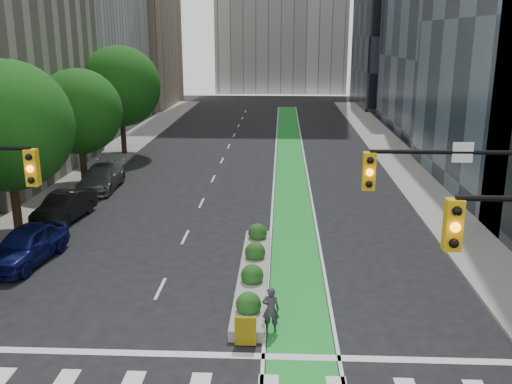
# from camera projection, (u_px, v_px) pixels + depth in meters

# --- Properties ---
(ground) EXTENTS (160.00, 160.00, 0.00)m
(ground) POSITION_uv_depth(u_px,v_px,m) (202.00, 377.00, 17.00)
(ground) COLOR black
(ground) RESTS_ON ground
(sidewalk_left) EXTENTS (3.60, 90.00, 0.15)m
(sidewalk_left) POSITION_uv_depth(u_px,v_px,m) (88.00, 173.00, 41.56)
(sidewalk_left) COLOR gray
(sidewalk_left) RESTS_ON ground
(sidewalk_right) EXTENTS (3.60, 90.00, 0.15)m
(sidewalk_right) POSITION_uv_depth(u_px,v_px,m) (415.00, 177.00, 40.52)
(sidewalk_right) COLOR gray
(sidewalk_right) RESTS_ON ground
(bike_lane_paint) EXTENTS (2.20, 70.00, 0.01)m
(bike_lane_paint) POSITION_uv_depth(u_px,v_px,m) (290.00, 161.00, 45.74)
(bike_lane_paint) COLOR green
(bike_lane_paint) RESTS_ON ground
(building_tan_far) EXTENTS (14.00, 16.00, 26.00)m
(building_tan_far) POSITION_uv_depth(u_px,v_px,m) (120.00, 10.00, 77.91)
(building_tan_far) COLOR tan
(building_tan_far) RESTS_ON ground
(building_dark_end) EXTENTS (14.00, 18.00, 28.00)m
(building_dark_end) POSITION_uv_depth(u_px,v_px,m) (413.00, 2.00, 77.81)
(building_dark_end) COLOR black
(building_dark_end) RESTS_ON ground
(tree_mid) EXTENTS (6.40, 6.40, 8.78)m
(tree_mid) POSITION_uv_depth(u_px,v_px,m) (7.00, 126.00, 27.54)
(tree_mid) COLOR black
(tree_mid) RESTS_ON ground
(tree_midfar) EXTENTS (5.60, 5.60, 7.76)m
(tree_midfar) POSITION_uv_depth(u_px,v_px,m) (79.00, 112.00, 37.33)
(tree_midfar) COLOR black
(tree_midfar) RESTS_ON ground
(tree_far) EXTENTS (6.60, 6.60, 9.00)m
(tree_far) POSITION_uv_depth(u_px,v_px,m) (120.00, 87.00, 46.75)
(tree_far) COLOR black
(tree_far) RESTS_ON ground
(signal_right) EXTENTS (5.82, 0.51, 7.20)m
(signal_right) POSITION_uv_depth(u_px,v_px,m) (511.00, 224.00, 15.78)
(signal_right) COLOR black
(signal_right) RESTS_ON ground
(median_planter) EXTENTS (1.20, 10.26, 1.10)m
(median_planter) POSITION_uv_depth(u_px,v_px,m) (253.00, 271.00, 23.62)
(median_planter) COLOR gray
(median_planter) RESTS_ON ground
(cyclist) EXTENTS (0.63, 0.44, 1.63)m
(cyclist) POSITION_uv_depth(u_px,v_px,m) (271.00, 309.00, 19.41)
(cyclist) COLOR #342F39
(cyclist) RESTS_ON ground
(parked_car_left_near) EXTENTS (2.61, 5.13, 1.67)m
(parked_car_left_near) POSITION_uv_depth(u_px,v_px,m) (26.00, 245.00, 25.26)
(parked_car_left_near) COLOR #0D114F
(parked_car_left_near) RESTS_ON ground
(parked_car_left_mid) EXTENTS (2.27, 4.88, 1.55)m
(parked_car_left_mid) POSITION_uv_depth(u_px,v_px,m) (64.00, 207.00, 31.05)
(parked_car_left_mid) COLOR black
(parked_car_left_mid) RESTS_ON ground
(parked_car_left_far) EXTENTS (2.31, 5.46, 1.57)m
(parked_car_left_far) POSITION_uv_depth(u_px,v_px,m) (101.00, 177.00, 37.38)
(parked_car_left_far) COLOR #57595C
(parked_car_left_far) RESTS_ON ground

